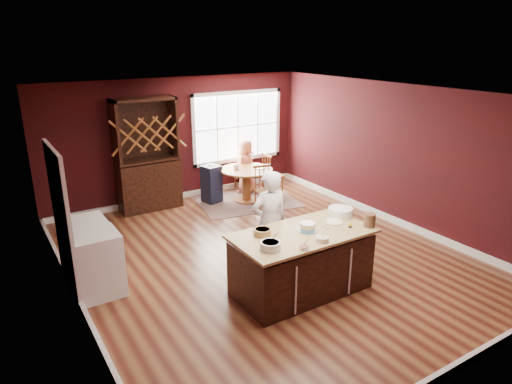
{
  "coord_description": "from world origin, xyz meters",
  "views": [
    {
      "loc": [
        -3.81,
        -5.78,
        3.49
      ],
      "look_at": [
        0.02,
        0.3,
        1.05
      ],
      "focal_mm": 32.0,
      "sensor_mm": 36.0,
      "label": 1
    }
  ],
  "objects_px": {
    "layer_cake": "(308,227)",
    "hutch": "(147,155)",
    "chair_east": "(273,174)",
    "kitchen_island": "(301,263)",
    "dining_table": "(247,178)",
    "chair_north": "(243,170)",
    "baker": "(269,222)",
    "dryer": "(87,248)",
    "seated_woman": "(246,166)",
    "high_chair": "(212,183)",
    "toddler": "(209,168)",
    "washer": "(97,264)",
    "chair_south": "(265,189)"
  },
  "relations": [
    {
      "from": "kitchen_island",
      "to": "washer",
      "type": "distance_m",
      "value": 2.89
    },
    {
      "from": "chair_east",
      "to": "seated_woman",
      "type": "distance_m",
      "value": 0.66
    },
    {
      "from": "toddler",
      "to": "dining_table",
      "type": "bearing_deg",
      "value": -25.02
    },
    {
      "from": "chair_north",
      "to": "dining_table",
      "type": "bearing_deg",
      "value": 47.25
    },
    {
      "from": "layer_cake",
      "to": "hutch",
      "type": "distance_m",
      "value": 4.49
    },
    {
      "from": "hutch",
      "to": "toddler",
      "type": "bearing_deg",
      "value": -17.15
    },
    {
      "from": "toddler",
      "to": "hutch",
      "type": "bearing_deg",
      "value": 162.85
    },
    {
      "from": "chair_north",
      "to": "washer",
      "type": "relative_size",
      "value": 0.98
    },
    {
      "from": "high_chair",
      "to": "dining_table",
      "type": "bearing_deg",
      "value": -41.89
    },
    {
      "from": "dryer",
      "to": "washer",
      "type": "bearing_deg",
      "value": -90.0
    },
    {
      "from": "layer_cake",
      "to": "hutch",
      "type": "height_order",
      "value": "hutch"
    },
    {
      "from": "kitchen_island",
      "to": "dining_table",
      "type": "distance_m",
      "value": 3.92
    },
    {
      "from": "baker",
      "to": "chair_south",
      "type": "xyz_separation_m",
      "value": [
        1.38,
        2.21,
        -0.33
      ]
    },
    {
      "from": "dining_table",
      "to": "chair_south",
      "type": "distance_m",
      "value": 0.74
    },
    {
      "from": "seated_woman",
      "to": "high_chair",
      "type": "relative_size",
      "value": 1.46
    },
    {
      "from": "dryer",
      "to": "dining_table",
      "type": "bearing_deg",
      "value": 22.51
    },
    {
      "from": "chair_south",
      "to": "chair_north",
      "type": "bearing_deg",
      "value": 84.83
    },
    {
      "from": "dining_table",
      "to": "baker",
      "type": "relative_size",
      "value": 0.7
    },
    {
      "from": "kitchen_island",
      "to": "dining_table",
      "type": "bearing_deg",
      "value": 70.43
    },
    {
      "from": "kitchen_island",
      "to": "high_chair",
      "type": "bearing_deg",
      "value": 81.16
    },
    {
      "from": "chair_south",
      "to": "toddler",
      "type": "relative_size",
      "value": 3.78
    },
    {
      "from": "dining_table",
      "to": "dryer",
      "type": "distance_m",
      "value": 4.11
    },
    {
      "from": "dining_table",
      "to": "hutch",
      "type": "distance_m",
      "value": 2.2
    },
    {
      "from": "seated_woman",
      "to": "hutch",
      "type": "xyz_separation_m",
      "value": [
        -2.28,
        0.19,
        0.54
      ]
    },
    {
      "from": "layer_cake",
      "to": "hutch",
      "type": "relative_size",
      "value": 0.13
    },
    {
      "from": "high_chair",
      "to": "chair_south",
      "type": "bearing_deg",
      "value": -71.65
    },
    {
      "from": "chair_north",
      "to": "hutch",
      "type": "relative_size",
      "value": 0.39
    },
    {
      "from": "layer_cake",
      "to": "high_chair",
      "type": "height_order",
      "value": "layer_cake"
    },
    {
      "from": "kitchen_island",
      "to": "baker",
      "type": "distance_m",
      "value": 0.84
    },
    {
      "from": "baker",
      "to": "toddler",
      "type": "relative_size",
      "value": 6.32
    },
    {
      "from": "hutch",
      "to": "dryer",
      "type": "relative_size",
      "value": 2.59
    },
    {
      "from": "dining_table",
      "to": "chair_north",
      "type": "xyz_separation_m",
      "value": [
        0.41,
        0.83,
        -0.08
      ]
    },
    {
      "from": "kitchen_island",
      "to": "toddler",
      "type": "bearing_deg",
      "value": 82.07
    },
    {
      "from": "hutch",
      "to": "chair_south",
      "type": "bearing_deg",
      "value": -36.52
    },
    {
      "from": "dryer",
      "to": "toddler",
      "type": "bearing_deg",
      "value": 32.28
    },
    {
      "from": "kitchen_island",
      "to": "dining_table",
      "type": "height_order",
      "value": "kitchen_island"
    },
    {
      "from": "high_chair",
      "to": "dryer",
      "type": "bearing_deg",
      "value": -161.58
    },
    {
      "from": "seated_woman",
      "to": "layer_cake",
      "type": "bearing_deg",
      "value": 41.25
    },
    {
      "from": "seated_woman",
      "to": "toddler",
      "type": "height_order",
      "value": "seated_woman"
    },
    {
      "from": "kitchen_island",
      "to": "baker",
      "type": "height_order",
      "value": "baker"
    },
    {
      "from": "chair_south",
      "to": "dryer",
      "type": "distance_m",
      "value": 3.89
    },
    {
      "from": "chair_east",
      "to": "hutch",
      "type": "distance_m",
      "value": 2.88
    },
    {
      "from": "dining_table",
      "to": "dryer",
      "type": "xyz_separation_m",
      "value": [
        -3.79,
        -1.57,
        -0.08
      ]
    },
    {
      "from": "kitchen_island",
      "to": "dining_table",
      "type": "xyz_separation_m",
      "value": [
        1.31,
        3.7,
        0.1
      ]
    },
    {
      "from": "dining_table",
      "to": "baker",
      "type": "bearing_deg",
      "value": -114.9
    },
    {
      "from": "dining_table",
      "to": "chair_north",
      "type": "distance_m",
      "value": 0.93
    },
    {
      "from": "layer_cake",
      "to": "dryer",
      "type": "distance_m",
      "value": 3.37
    },
    {
      "from": "dining_table",
      "to": "hutch",
      "type": "xyz_separation_m",
      "value": [
        -1.98,
        0.73,
        0.64
      ]
    },
    {
      "from": "kitchen_island",
      "to": "toddler",
      "type": "relative_size",
      "value": 7.62
    },
    {
      "from": "layer_cake",
      "to": "seated_woman",
      "type": "relative_size",
      "value": 0.23
    }
  ]
}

